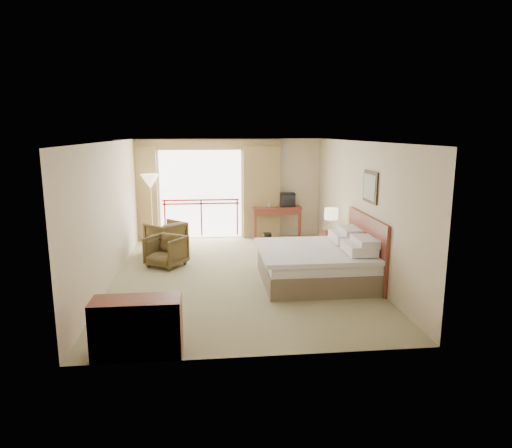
{
  "coord_description": "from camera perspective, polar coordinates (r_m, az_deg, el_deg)",
  "views": [
    {
      "loc": [
        -0.61,
        -8.97,
        2.89
      ],
      "look_at": [
        0.39,
        0.4,
        0.97
      ],
      "focal_mm": 32.0,
      "sensor_mm": 36.0,
      "label": 1
    }
  ],
  "objects": [
    {
      "name": "book",
      "position": [
        10.59,
        -11.88,
        -1.47
      ],
      "size": [
        0.19,
        0.25,
        0.02
      ],
      "primitive_type": "imported",
      "rotation": [
        0.0,
        0.0,
        0.07
      ],
      "color": "white",
      "rests_on": "side_table"
    },
    {
      "name": "bed",
      "position": [
        8.98,
        7.75,
        -4.85
      ],
      "size": [
        2.13,
        2.06,
        0.97
      ],
      "color": "brown",
      "rests_on": "floor"
    },
    {
      "name": "armchair_near",
      "position": [
        10.2,
        -11.1,
        -5.19
      ],
      "size": [
        1.01,
        1.01,
        0.67
      ],
      "primitive_type": "imported",
      "rotation": [
        0.0,
        0.0,
        -0.58
      ],
      "color": "#42341A",
      "rests_on": "floor"
    },
    {
      "name": "nightstand",
      "position": [
        10.49,
        9.34,
        -2.82
      ],
      "size": [
        0.48,
        0.56,
        0.64
      ],
      "primitive_type": "cube",
      "rotation": [
        0.0,
        0.0,
        -0.06
      ],
      "color": "maroon",
      "rests_on": "floor"
    },
    {
      "name": "wall_front",
      "position": [
        5.71,
        0.25,
        -4.15
      ],
      "size": [
        5.0,
        0.0,
        5.0
      ],
      "primitive_type": "plane",
      "rotation": [
        -1.57,
        0.0,
        0.0
      ],
      "color": "beige",
      "rests_on": "ground"
    },
    {
      "name": "curtain_right",
      "position": [
        12.51,
        0.67,
        3.97
      ],
      "size": [
        1.0,
        0.26,
        2.5
      ],
      "primitive_type": "cube",
      "color": "olive",
      "rests_on": "wall_back"
    },
    {
      "name": "desk",
      "position": [
        12.63,
        2.5,
        1.4
      ],
      "size": [
        1.33,
        0.64,
        0.87
      ],
      "rotation": [
        0.0,
        0.0,
        0.08
      ],
      "color": "maroon",
      "rests_on": "floor"
    },
    {
      "name": "ceiling",
      "position": [
        8.99,
        -2.23,
        10.28
      ],
      "size": [
        7.0,
        7.0,
        0.0
      ],
      "primitive_type": "plane",
      "rotation": [
        3.14,
        0.0,
        0.0
      ],
      "color": "white",
      "rests_on": "wall_back"
    },
    {
      "name": "side_table",
      "position": [
        10.63,
        -11.84,
        -2.41
      ],
      "size": [
        0.51,
        0.51,
        0.55
      ],
      "rotation": [
        0.0,
        0.0,
        0.04
      ],
      "color": "black",
      "rests_on": "floor"
    },
    {
      "name": "headboard",
      "position": [
        9.19,
        13.65,
        -2.95
      ],
      "size": [
        0.06,
        2.1,
        1.3
      ],
      "primitive_type": "cube",
      "color": "maroon",
      "rests_on": "wall_right"
    },
    {
      "name": "valance",
      "position": [
        12.35,
        -7.07,
        9.84
      ],
      "size": [
        4.4,
        0.22,
        0.28
      ],
      "primitive_type": "cube",
      "color": "olive",
      "rests_on": "wall_back"
    },
    {
      "name": "wall_left",
      "position": [
        9.29,
        -17.74,
        1.41
      ],
      "size": [
        0.0,
        7.0,
        7.0
      ],
      "primitive_type": "plane",
      "rotation": [
        1.57,
        0.0,
        1.57
      ],
      "color": "beige",
      "rests_on": "ground"
    },
    {
      "name": "balcony_door",
      "position": [
        12.56,
        -6.91,
        3.68
      ],
      "size": [
        2.4,
        0.0,
        2.4
      ],
      "primitive_type": "plane",
      "rotation": [
        1.57,
        0.0,
        0.0
      ],
      "color": "white",
      "rests_on": "wall_back"
    },
    {
      "name": "hvac_vent",
      "position": [
        12.59,
        2.68,
        9.03
      ],
      "size": [
        0.5,
        0.04,
        0.5
      ],
      "primitive_type": "cube",
      "color": "silver",
      "rests_on": "wall_back"
    },
    {
      "name": "cup",
      "position": [
        12.46,
        1.68,
        2.38
      ],
      "size": [
        0.08,
        0.08,
        0.1
      ],
      "primitive_type": "cylinder",
      "rotation": [
        0.0,
        0.0,
        0.15
      ],
      "color": "white",
      "rests_on": "desk"
    },
    {
      "name": "curtain_left",
      "position": [
        12.56,
        -14.48,
        3.63
      ],
      "size": [
        1.0,
        0.26,
        2.5
      ],
      "primitive_type": "cube",
      "color": "olive",
      "rests_on": "wall_back"
    },
    {
      "name": "phone",
      "position": [
        10.26,
        9.35,
        -1.07
      ],
      "size": [
        0.21,
        0.18,
        0.08
      ],
      "primitive_type": "cube",
      "rotation": [
        0.0,
        0.0,
        -0.17
      ],
      "color": "black",
      "rests_on": "nightstand"
    },
    {
      "name": "tv",
      "position": [
        12.56,
        3.92,
        3.06
      ],
      "size": [
        0.41,
        0.33,
        0.37
      ],
      "rotation": [
        0.0,
        0.0,
        -0.32
      ],
      "color": "black",
      "rests_on": "desk"
    },
    {
      "name": "table_lamp",
      "position": [
        10.38,
        9.4,
        1.21
      ],
      "size": [
        0.3,
        0.3,
        0.54
      ],
      "rotation": [
        0.0,
        0.0,
        0.24
      ],
      "color": "tan",
      "rests_on": "nightstand"
    },
    {
      "name": "dresser",
      "position": [
        6.29,
        -14.65,
        -12.36
      ],
      "size": [
        1.15,
        0.49,
        0.77
      ],
      "rotation": [
        0.0,
        0.0,
        0.04
      ],
      "color": "maroon",
      "rests_on": "floor"
    },
    {
      "name": "armchair_far",
      "position": [
        11.47,
        -11.14,
        -3.32
      ],
      "size": [
        1.13,
        1.13,
        0.74
      ],
      "primitive_type": "imported",
      "rotation": [
        0.0,
        0.0,
        -2.38
      ],
      "color": "#42341A",
      "rests_on": "floor"
    },
    {
      "name": "floor",
      "position": [
        9.44,
        -2.1,
        -6.34
      ],
      "size": [
        7.0,
        7.0,
        0.0
      ],
      "primitive_type": "plane",
      "color": "#908A61",
      "rests_on": "ground"
    },
    {
      "name": "wall_right",
      "position": [
        9.61,
        12.88,
        1.99
      ],
      "size": [
        0.0,
        7.0,
        7.0
      ],
      "primitive_type": "plane",
      "rotation": [
        1.57,
        0.0,
        -1.57
      ],
      "color": "beige",
      "rests_on": "ground"
    },
    {
      "name": "wastebasket",
      "position": [
        11.94,
        1.42,
        -1.81
      ],
      "size": [
        0.25,
        0.25,
        0.28
      ],
      "primitive_type": "cylinder",
      "rotation": [
        0.0,
        0.0,
        -0.14
      ],
      "color": "black",
      "rests_on": "floor"
    },
    {
      "name": "coffee_maker",
      "position": [
        12.48,
        0.96,
        2.71
      ],
      "size": [
        0.14,
        0.14,
        0.24
      ],
      "primitive_type": "cylinder",
      "rotation": [
        0.0,
        0.0,
        -0.35
      ],
      "color": "black",
      "rests_on": "desk"
    },
    {
      "name": "balcony_railing",
      "position": [
        12.6,
        -6.87,
        1.92
      ],
      "size": [
        2.09,
        0.03,
        1.02
      ],
      "color": "#B0160F",
      "rests_on": "wall_back"
    },
    {
      "name": "framed_art",
      "position": [
        8.97,
        14.08,
        4.5
      ],
      "size": [
        0.04,
        0.72,
        0.6
      ],
      "color": "black",
      "rests_on": "wall_right"
    },
    {
      "name": "floor_lamp",
      "position": [
        12.03,
        -13.09,
        4.88
      ],
      "size": [
        0.46,
        0.46,
        1.82
      ],
      "rotation": [
        0.0,
        0.0,
        0.14
      ],
      "color": "tan",
      "rests_on": "floor"
    },
    {
      "name": "wall_back",
      "position": [
        12.58,
        -3.27,
        4.45
      ],
      "size": [
        5.0,
        0.0,
        5.0
      ],
      "primitive_type": "plane",
      "rotation": [
        1.57,
        0.0,
        0.0
      ],
      "color": "beige",
      "rests_on": "ground"
    }
  ]
}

